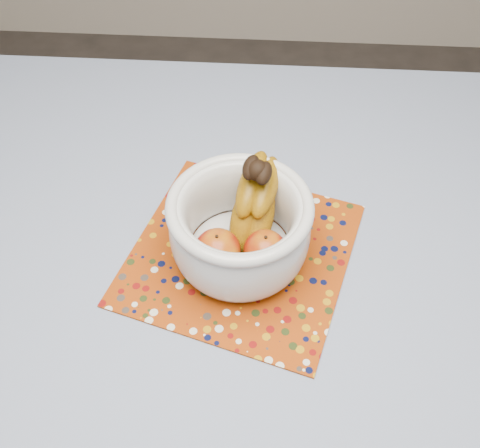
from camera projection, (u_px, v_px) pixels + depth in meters
The scene contains 4 objects.
table at pixel (242, 337), 0.94m from camera, with size 1.20×1.20×0.75m.
tablecloth at pixel (242, 312), 0.88m from camera, with size 1.32×1.32×0.01m, color slate.
placemat at pixel (241, 253), 0.94m from camera, with size 0.35×0.35×0.00m, color #8B3107.
fruit_bowl at pixel (245, 221), 0.88m from camera, with size 0.22×0.24×0.18m.
Camera 1 is at (0.03, -0.46, 1.51)m, focal length 42.00 mm.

